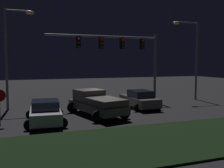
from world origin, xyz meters
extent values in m
plane|color=black|center=(0.00, 0.00, 0.00)|extent=(80.00, 80.00, 0.00)
cube|color=black|center=(0.00, -8.45, 0.05)|extent=(21.30, 5.90, 0.10)
cube|color=#514C47|center=(-1.09, -1.59, 0.68)|extent=(3.18, 5.71, 0.55)
cube|color=#514C47|center=(-1.36, -0.44, 1.38)|extent=(2.22, 2.27, 0.85)
cube|color=black|center=(-1.36, -0.44, 1.50)|extent=(2.06, 1.88, 0.51)
cube|color=#514C47|center=(-0.84, -2.64, 1.18)|extent=(2.56, 3.38, 0.45)
cylinder|color=black|center=(-2.53, 0.07, 0.40)|extent=(0.80, 0.22, 0.80)
cylinder|color=black|center=(-0.53, 0.53, 0.40)|extent=(0.80, 0.22, 0.80)
cylinder|color=black|center=(-1.65, -3.72, 0.40)|extent=(0.80, 0.22, 0.80)
cylinder|color=black|center=(0.36, -3.25, 0.40)|extent=(0.80, 0.22, 0.80)
cube|color=#B7B7BC|center=(-4.81, -2.78, 0.61)|extent=(2.11, 4.52, 0.70)
cube|color=black|center=(-4.83, -3.02, 1.23)|extent=(1.74, 2.11, 0.55)
cylinder|color=black|center=(-5.63, -1.22, 0.32)|extent=(0.64, 0.22, 0.64)
cylinder|color=black|center=(-3.79, -1.35, 0.32)|extent=(0.64, 0.22, 0.64)
cylinder|color=black|center=(-5.84, -4.20, 0.32)|extent=(0.64, 0.22, 0.64)
cylinder|color=black|center=(-4.00, -4.33, 0.32)|extent=(0.64, 0.22, 0.64)
cube|color=#514C47|center=(3.19, 0.30, 0.61)|extent=(1.88, 4.43, 0.70)
cube|color=black|center=(3.20, 0.05, 1.23)|extent=(1.63, 2.03, 0.55)
cylinder|color=black|center=(2.25, 1.78, 0.32)|extent=(0.64, 0.22, 0.64)
cylinder|color=black|center=(4.09, 1.81, 0.32)|extent=(0.64, 0.22, 0.64)
cylinder|color=black|center=(2.30, -1.21, 0.32)|extent=(0.64, 0.22, 0.64)
cylinder|color=black|center=(4.14, -1.18, 0.32)|extent=(0.64, 0.22, 0.64)
cylinder|color=slate|center=(5.95, 2.60, 3.25)|extent=(0.24, 0.24, 6.50)
cylinder|color=slate|center=(0.85, 2.60, 6.10)|extent=(10.20, 0.18, 0.18)
cube|color=black|center=(4.55, 2.60, 5.50)|extent=(0.32, 0.44, 0.95)
sphere|color=red|center=(4.55, 2.37, 5.80)|extent=(0.22, 0.22, 0.22)
sphere|color=#59380A|center=(4.55, 2.37, 5.50)|extent=(0.22, 0.22, 0.22)
sphere|color=#0C4719|center=(4.55, 2.37, 5.20)|extent=(0.22, 0.22, 0.22)
cube|color=black|center=(2.55, 2.60, 5.50)|extent=(0.32, 0.44, 0.95)
sphere|color=red|center=(2.55, 2.37, 5.80)|extent=(0.22, 0.22, 0.22)
sphere|color=#59380A|center=(2.55, 2.37, 5.50)|extent=(0.22, 0.22, 0.22)
sphere|color=#0C4719|center=(2.55, 2.37, 5.20)|extent=(0.22, 0.22, 0.22)
cube|color=black|center=(0.55, 2.60, 5.50)|extent=(0.32, 0.44, 0.95)
sphere|color=red|center=(0.55, 2.37, 5.80)|extent=(0.22, 0.22, 0.22)
sphere|color=#59380A|center=(0.55, 2.37, 5.50)|extent=(0.22, 0.22, 0.22)
sphere|color=#0C4719|center=(0.55, 2.37, 5.20)|extent=(0.22, 0.22, 0.22)
cube|color=black|center=(-1.45, 2.60, 5.50)|extent=(0.32, 0.44, 0.95)
sphere|color=red|center=(-1.45, 2.37, 5.80)|extent=(0.22, 0.22, 0.22)
sphere|color=#59380A|center=(-1.45, 2.37, 5.50)|extent=(0.22, 0.22, 0.22)
sphere|color=#0C4719|center=(-1.45, 2.37, 5.20)|extent=(0.22, 0.22, 0.22)
cylinder|color=slate|center=(-7.21, 3.12, 4.06)|extent=(0.20, 0.20, 8.12)
cylinder|color=slate|center=(-6.27, 3.12, 7.97)|extent=(1.89, 0.12, 0.12)
ellipsoid|color=#F9CC72|center=(-5.32, 3.12, 7.87)|extent=(0.70, 0.44, 0.30)
cylinder|color=slate|center=(10.85, 2.79, 3.96)|extent=(0.20, 0.20, 7.93)
cylinder|color=slate|center=(9.59, 2.79, 7.78)|extent=(2.52, 0.12, 0.12)
ellipsoid|color=#F9CC72|center=(8.33, 2.79, 7.68)|extent=(0.70, 0.44, 0.30)
cylinder|color=slate|center=(-7.46, -2.42, 1.10)|extent=(0.07, 0.07, 2.20)
camera|label=1|loc=(-6.36, -19.35, 3.87)|focal=41.74mm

